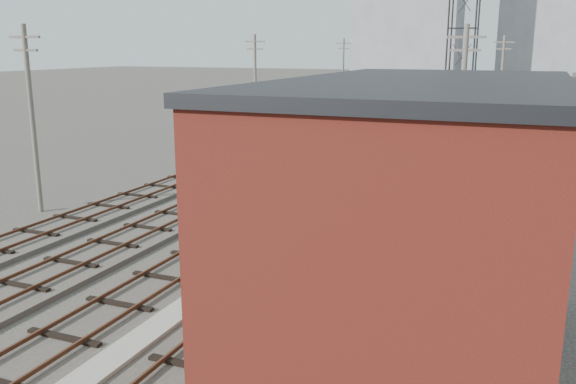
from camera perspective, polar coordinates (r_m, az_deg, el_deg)
The scene contains 23 objects.
ground at distance 63.63m, azimuth 13.22°, elevation 5.87°, with size 320.00×320.00×0.00m, color #282621.
track_right at distance 42.73m, azimuth 11.93°, elevation 2.54°, with size 3.20×90.00×0.39m.
track_mid_right at distance 43.60m, azimuth 6.76°, elevation 2.95°, with size 3.20×90.00×0.39m.
track_mid_left at distance 44.81m, azimuth 1.82°, elevation 3.32°, with size 3.20×90.00×0.39m.
track_left at distance 46.34m, azimuth -2.82°, elevation 3.64°, with size 3.20×90.00×0.39m.
platform_curb at distance 20.41m, azimuth -7.15°, elevation -9.19°, with size 0.90×28.00×0.26m, color gray.
brick_building at distance 15.17m, azimuth 12.23°, elevation -3.39°, with size 6.54×12.20×7.22m.
lattice_tower at distance 37.61m, azimuth 15.92°, elevation 12.23°, with size 1.60×1.60×15.00m.
utility_pole_left_a at distance 31.81m, azimuth -22.84°, elevation 6.69°, with size 1.80×0.24×9.00m.
utility_pole_left_b at distance 52.48m, azimuth -3.08°, elevation 9.94°, with size 1.80×0.24×9.00m.
utility_pole_left_c at distance 75.81m, azimuth 5.17°, elevation 10.96°, with size 1.80×0.24×9.00m.
utility_pole_right_a at distance 30.70m, azimuth 15.91°, elevation 7.02°, with size 1.80×0.24×9.00m.
utility_pole_right_b at distance 60.53m, azimuth 19.31°, elevation 9.67°, with size 1.80×0.24×9.00m.
apartment_left at distance 140.33m, azimuth 11.23°, elevation 16.02°, with size 22.00×14.00×30.00m, color gray.
apartment_right at distance 152.44m, azimuth 22.29°, elevation 14.32°, with size 16.00×12.00×26.00m, color gray.
shed_left at distance 67.81m, azimuth -0.28°, elevation 8.02°, with size 8.00×5.00×3.20m, color gray.
shed_right at distance 72.60m, azimuth 21.70°, elevation 7.76°, with size 6.00×6.00×4.00m, color gray.
signal_mast at distance 14.32m, azimuth -5.17°, elevation -8.15°, with size 0.40×0.42×4.47m.
switch_stand at distance 43.45m, azimuth 6.02°, elevation 3.59°, with size 0.31×0.31×1.26m.
site_trailer at distance 63.44m, azimuth 6.54°, elevation 7.48°, with size 7.67×4.87×2.99m.
car_red at distance 47.02m, azimuth -7.24°, elevation 4.36°, with size 1.53×3.81×1.30m, color maroon.
car_silver at distance 60.78m, azimuth -2.18°, elevation 6.49°, with size 1.37×3.93×1.29m, color #929599.
car_grey at distance 63.42m, azimuth -1.36°, elevation 6.80°, with size 1.87×4.61×1.34m, color slate.
Camera 1 is at (9.91, -2.35, 7.92)m, focal length 38.00 mm.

